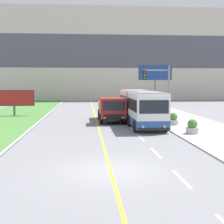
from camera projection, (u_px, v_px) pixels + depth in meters
ground_plane at (110, 171)px, 13.66m from camera, size 300.00×300.00×0.00m
lane_marking_centre at (115, 164)px, 14.73m from camera, size 2.88×140.00×0.01m
apartment_block_background at (90, 55)px, 68.34m from camera, size 80.00×8.04×19.50m
city_bus at (140, 107)px, 28.68m from camera, size 2.65×11.66×3.07m
dump_truck at (112, 110)px, 29.92m from camera, size 2.43×6.73×2.39m
car_distant at (124, 105)px, 43.02m from camera, size 1.80×4.30×1.45m
traffic_light_mast at (161, 88)px, 25.69m from camera, size 2.28×0.32×5.23m
billboard_large at (155, 74)px, 48.33m from camera, size 5.25×0.24×6.46m
billboard_small at (14, 98)px, 35.65m from camera, size 4.58×0.24×2.96m
planter_round_near at (192, 127)px, 23.00m from camera, size 0.91×0.91×1.07m
planter_round_second at (173, 119)px, 27.69m from camera, size 0.94×0.94×1.08m
planter_round_third at (162, 114)px, 32.41m from camera, size 0.86×0.86×1.01m
planter_round_far at (152, 110)px, 37.11m from camera, size 0.85×0.85×1.00m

